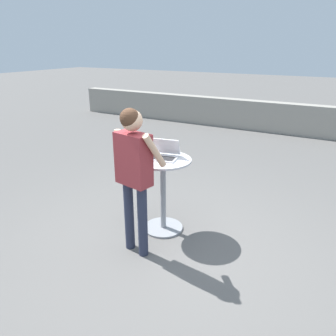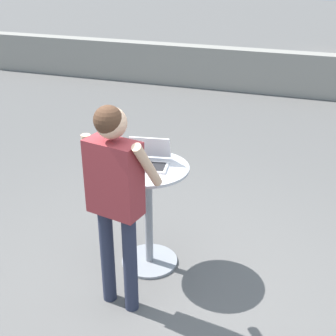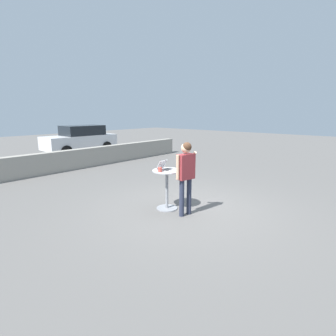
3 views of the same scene
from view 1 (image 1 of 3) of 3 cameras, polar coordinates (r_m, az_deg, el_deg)
name	(u,v)px [view 1 (image 1 of 3)]	position (r m, az deg, el deg)	size (l,w,h in m)	color
ground_plane	(169,252)	(3.94, 0.09, -14.46)	(50.00, 50.00, 0.00)	#5B5956
pavement_kerb	(282,118)	(9.49, 19.27, 8.21)	(13.40, 0.35, 0.82)	gray
cafe_table	(163,187)	(4.11, -0.86, -3.27)	(0.70, 0.70, 0.97)	gray
laptop	(164,154)	(4.00, -0.70, 2.51)	(0.39, 0.37, 0.23)	silver
coffee_mug	(146,152)	(4.08, -3.89, 2.83)	(0.13, 0.09, 0.11)	#C14C42
standing_person	(134,165)	(3.49, -6.02, 0.49)	(0.57, 0.33, 1.68)	#282D42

